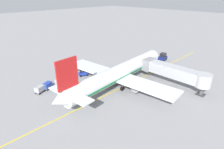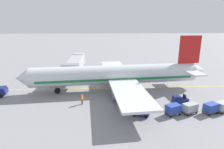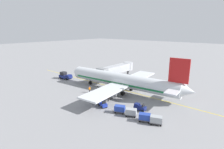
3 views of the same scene
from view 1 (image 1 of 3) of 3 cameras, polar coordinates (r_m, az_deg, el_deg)
ground_plane at (r=45.84m, az=3.80°, el=-3.50°), size 400.00×400.00×0.00m
gate_lead_in_line at (r=45.84m, az=3.80°, el=-3.49°), size 0.24×80.00×0.01m
parked_airliner at (r=44.94m, az=2.14°, el=0.46°), size 30.34×37.35×10.63m
jet_bridge at (r=47.15m, az=18.29°, el=0.72°), size 16.69×3.50×4.98m
pushback_tractor at (r=64.27m, az=14.79°, el=4.95°), size 2.82×4.68×2.40m
baggage_tug_lead at (r=45.16m, az=-13.16°, el=-3.55°), size 1.45×2.59×1.62m
baggage_tug_trailing at (r=51.60m, az=-8.54°, el=0.38°), size 2.04×2.77×1.62m
baggage_cart_front at (r=49.08m, az=-13.07°, el=-0.95°), size 2.05×2.94×1.58m
baggage_cart_second_in_train at (r=47.71m, az=-15.54°, el=-1.96°), size 2.05×2.94×1.58m
baggage_cart_third_in_train at (r=46.54m, az=-18.87°, el=-3.08°), size 2.05×2.94×1.58m
baggage_cart_tail_end at (r=45.44m, az=-20.94°, el=-4.06°), size 2.05×2.94×1.58m
ground_crew_wing_walker at (r=49.81m, az=-5.36°, el=-0.03°), size 0.27×0.73×1.69m
ground_crew_loader at (r=53.91m, az=1.74°, el=1.96°), size 0.72×0.34×1.69m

